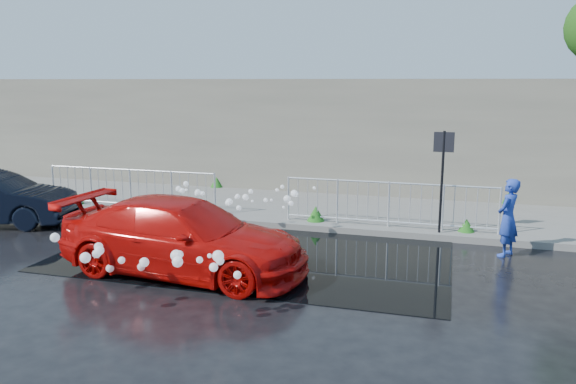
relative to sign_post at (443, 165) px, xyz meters
name	(u,v)px	position (x,y,z in m)	size (l,w,h in m)	color
ground	(217,264)	(-4.20, -3.10, -1.72)	(90.00, 90.00, 0.00)	black
pavement	(288,207)	(-4.20, 1.90, -1.65)	(30.00, 4.00, 0.15)	#61625D
curb	(265,224)	(-4.20, -0.10, -1.64)	(30.00, 0.25, 0.16)	#61625D
retaining_wall	(307,136)	(-4.20, 4.10, 0.18)	(30.00, 0.60, 3.50)	#615C51
puddle	(258,251)	(-3.70, -2.10, -1.72)	(8.00, 5.00, 0.01)	black
sign_post	(443,165)	(0.00, 0.00, 0.00)	(0.45, 0.06, 2.50)	black
railing_left	(130,187)	(-8.20, 0.25, -0.99)	(5.05, 0.05, 1.10)	silver
railing_right	(389,203)	(-1.20, 0.25, -0.99)	(5.05, 0.05, 1.10)	silver
weeds	(276,202)	(-4.39, 1.40, -1.41)	(12.17, 3.93, 0.38)	#165516
water_spray	(198,223)	(-4.62, -3.06, -0.91)	(3.48, 5.78, 1.09)	white
red_car	(183,237)	(-4.61, -3.72, -1.02)	(1.96, 4.83, 1.40)	#B70A07
person	(508,218)	(1.37, -0.90, -0.91)	(0.60, 0.39, 1.63)	#203AA3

